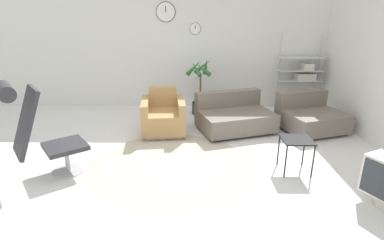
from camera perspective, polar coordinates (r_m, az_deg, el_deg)
name	(u,v)px	position (r m, az deg, el deg)	size (l,w,h in m)	color
ground_plane	(185,159)	(4.51, -1.36, -7.46)	(12.00, 12.00, 0.00)	white
wall_back	(189,46)	(6.93, -0.65, 14.00)	(12.00, 0.09, 2.80)	silver
round_rug	(171,165)	(4.35, -4.06, -8.55)	(2.34, 2.34, 0.01)	#BCB29E
lounge_chair	(36,126)	(4.19, -27.56, -0.98)	(1.01, 0.94, 1.30)	#BCBCC1
armchair_red	(164,117)	(5.47, -5.45, 0.65)	(0.85, 0.93, 0.78)	silver
couch_low	(234,117)	(5.62, 8.03, 0.51)	(1.52, 1.29, 0.68)	black
couch_second	(310,118)	(5.97, 21.60, 0.44)	(1.27, 1.20, 0.68)	black
side_table	(297,143)	(4.25, 19.30, -4.16)	(0.40, 0.40, 0.48)	black
potted_plant	(200,93)	(6.48, 1.59, 5.09)	(0.58, 0.57, 1.22)	#333338
shelf_unit	(303,71)	(7.17, 20.40, 8.66)	(0.96, 0.28, 1.68)	#BCBCC1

